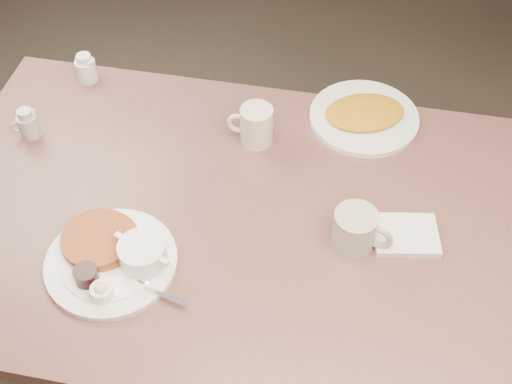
% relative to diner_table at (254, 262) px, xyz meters
% --- Properties ---
extents(diner_table, '(1.50, 0.90, 0.75)m').
position_rel_diner_table_xyz_m(diner_table, '(0.00, 0.00, 0.00)').
color(diner_table, '#84564C').
rests_on(diner_table, ground).
extents(main_plate, '(0.37, 0.36, 0.07)m').
position_rel_diner_table_xyz_m(main_plate, '(-0.26, -0.17, 0.19)').
color(main_plate, white).
rests_on(main_plate, diner_table).
extents(coffee_mug_near, '(0.14, 0.11, 0.09)m').
position_rel_diner_table_xyz_m(coffee_mug_near, '(0.23, -0.02, 0.22)').
color(coffee_mug_near, beige).
rests_on(coffee_mug_near, diner_table).
extents(napkin, '(0.16, 0.13, 0.02)m').
position_rel_diner_table_xyz_m(napkin, '(0.33, 0.01, 0.18)').
color(napkin, white).
rests_on(napkin, diner_table).
extents(coffee_mug_far, '(0.12, 0.08, 0.10)m').
position_rel_diner_table_xyz_m(coffee_mug_far, '(-0.05, 0.25, 0.22)').
color(coffee_mug_far, white).
rests_on(coffee_mug_far, diner_table).
extents(creamer_left, '(0.07, 0.06, 0.08)m').
position_rel_diner_table_xyz_m(creamer_left, '(-0.60, 0.16, 0.21)').
color(creamer_left, beige).
rests_on(creamer_left, diner_table).
extents(creamer_right, '(0.07, 0.06, 0.08)m').
position_rel_diner_table_xyz_m(creamer_right, '(-0.54, 0.39, 0.21)').
color(creamer_right, white).
rests_on(creamer_right, diner_table).
extents(hash_plate, '(0.36, 0.36, 0.04)m').
position_rel_diner_table_xyz_m(hash_plate, '(0.21, 0.37, 0.18)').
color(hash_plate, white).
rests_on(hash_plate, diner_table).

